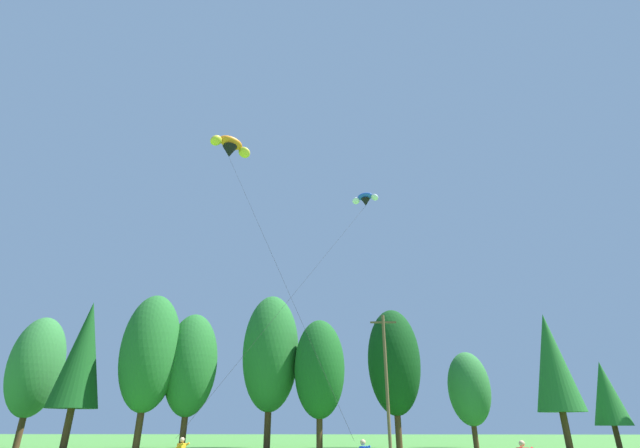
# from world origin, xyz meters

# --- Properties ---
(treeline_tree_a) EXTENTS (5.30, 5.30, 12.95)m
(treeline_tree_a) POSITION_xyz_m (-31.31, 47.91, 7.84)
(treeline_tree_a) COLOR #472D19
(treeline_tree_a) RESTS_ON ground_plane
(treeline_tree_b) EXTENTS (4.66, 4.66, 13.91)m
(treeline_tree_b) POSITION_xyz_m (-24.95, 45.04, 8.71)
(treeline_tree_b) COLOR #472D19
(treeline_tree_b) RESTS_ON ground_plane
(treeline_tree_c) EXTENTS (5.83, 5.83, 14.91)m
(treeline_tree_c) POSITION_xyz_m (-18.74, 46.46, 9.03)
(treeline_tree_c) COLOR #472D19
(treeline_tree_c) RESTS_ON ground_plane
(treeline_tree_d) EXTENTS (5.38, 5.38, 13.26)m
(treeline_tree_d) POSITION_xyz_m (-14.95, 48.31, 8.03)
(treeline_tree_d) COLOR #472D19
(treeline_tree_d) RESTS_ON ground_plane
(treeline_tree_e) EXTENTS (5.98, 5.98, 15.49)m
(treeline_tree_e) POSITION_xyz_m (-6.72, 49.41, 9.38)
(treeline_tree_e) COLOR #472D19
(treeline_tree_e) RESTS_ON ground_plane
(treeline_tree_f) EXTENTS (5.16, 5.16, 12.44)m
(treeline_tree_f) POSITION_xyz_m (-1.38, 47.91, 7.53)
(treeline_tree_f) COLOR #472D19
(treeline_tree_f) RESTS_ON ground_plane
(treeline_tree_g) EXTENTS (5.55, 5.55, 13.90)m
(treeline_tree_g) POSITION_xyz_m (6.53, 49.77, 8.41)
(treeline_tree_g) COLOR #472D19
(treeline_tree_g) RESTS_ON ground_plane
(treeline_tree_h) EXTENTS (4.34, 4.34, 9.42)m
(treeline_tree_h) POSITION_xyz_m (14.37, 50.64, 5.70)
(treeline_tree_h) COLOR #472D19
(treeline_tree_h) RESTS_ON ground_plane
(treeline_tree_i) EXTENTS (4.40, 4.40, 12.74)m
(treeline_tree_i) POSITION_xyz_m (21.93, 46.99, 7.98)
(treeline_tree_i) COLOR #472D19
(treeline_tree_i) RESTS_ON ground_plane
(treeline_tree_j) EXTENTS (3.39, 3.39, 8.13)m
(treeline_tree_j) POSITION_xyz_m (27.38, 48.59, 5.09)
(treeline_tree_j) COLOR #472D19
(treeline_tree_j) RESTS_ON ground_plane
(utility_pole) EXTENTS (2.20, 0.26, 10.76)m
(utility_pole) POSITION_xyz_m (4.39, 38.16, 5.65)
(utility_pole) COLOR brown
(utility_pole) RESTS_ON ground_plane
(parafoil_kite_high_blue_white) EXTENTS (11.92, 16.10, 21.02)m
(parafoil_kite_high_blue_white) POSITION_xyz_m (3.35, 38.11, 21.93)
(parafoil_kite_high_blue_white) COLOR blue
(parafoil_kite_mid_orange) EXTENTS (10.61, 11.58, 22.04)m
(parafoil_kite_mid_orange) POSITION_xyz_m (-7.98, 30.00, 22.69)
(parafoil_kite_mid_orange) COLOR orange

